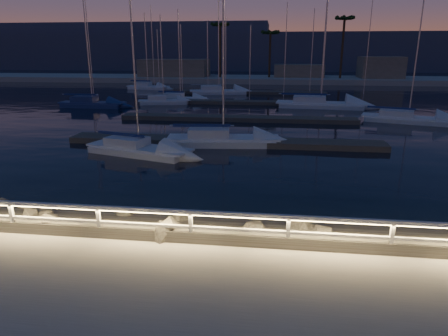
{
  "coord_description": "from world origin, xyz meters",
  "views": [
    {
      "loc": [
        3.48,
        -11.15,
        5.79
      ],
      "look_at": [
        1.53,
        4.0,
        1.26
      ],
      "focal_mm": 32.0,
      "sensor_mm": 36.0,
      "label": 1
    }
  ],
  "objects": [
    {
      "name": "harbor_water",
      "position": [
        0.0,
        31.22,
        -0.97
      ],
      "size": [
        400.0,
        440.0,
        0.6
      ],
      "color": "black",
      "rests_on": "ground"
    },
    {
      "name": "riprap",
      "position": [
        3.36,
        1.1,
        -0.13
      ],
      "size": [
        34.56,
        2.88,
        1.28
      ],
      "color": "#676458",
      "rests_on": "ground"
    },
    {
      "name": "sailboat_h",
      "position": [
        15.4,
        27.05,
        -0.19
      ],
      "size": [
        8.37,
        4.67,
        13.66
      ],
      "rotation": [
        0.0,
        0.0,
        -0.31
      ],
      "color": "silver",
      "rests_on": "ground"
    },
    {
      "name": "sailboat_k",
      "position": [
        -5.27,
        48.98,
        -0.15
      ],
      "size": [
        9.0,
        4.36,
        14.72
      ],
      "rotation": [
        0.0,
        0.0,
        0.22
      ],
      "color": "silver",
      "rests_on": "ground"
    },
    {
      "name": "sailboat_i",
      "position": [
        -10.27,
        36.59,
        -0.2
      ],
      "size": [
        6.29,
        3.18,
        10.37
      ],
      "rotation": [
        0.0,
        0.0,
        0.25
      ],
      "color": "silver",
      "rests_on": "ground"
    },
    {
      "name": "sailboat_m",
      "position": [
        -18.13,
        55.03,
        -0.16
      ],
      "size": [
        7.39,
        3.3,
        12.25
      ],
      "rotation": [
        0.0,
        0.0,
        -0.17
      ],
      "color": "silver",
      "rests_on": "ground"
    },
    {
      "name": "distant_hills",
      "position": [
        -22.13,
        133.69,
        4.74
      ],
      "size": [
        230.0,
        37.5,
        18.0
      ],
      "color": "#3A4159",
      "rests_on": "ground"
    },
    {
      "name": "sailboat_n",
      "position": [
        -8.9,
        39.7,
        -0.2
      ],
      "size": [
        6.68,
        2.33,
        11.22
      ],
      "rotation": [
        0.0,
        0.0,
        -0.05
      ],
      "color": "silver",
      "rests_on": "ground"
    },
    {
      "name": "guard_rail",
      "position": [
        -0.07,
        -0.0,
        0.77
      ],
      "size": [
        44.11,
        0.12,
        1.06
      ],
      "color": "silver",
      "rests_on": "ground"
    },
    {
      "name": "sailboat_b",
      "position": [
        -0.25,
        15.87,
        -0.16
      ],
      "size": [
        7.95,
        3.12,
        13.21
      ],
      "rotation": [
        0.0,
        0.0,
        0.1
      ],
      "color": "silver",
      "rests_on": "ground"
    },
    {
      "name": "ground",
      "position": [
        0.0,
        0.0,
        0.0
      ],
      "size": [
        400.0,
        400.0,
        0.0
      ],
      "primitive_type": "plane",
      "color": "#B1AA9F",
      "rests_on": "ground"
    },
    {
      "name": "sailboat_c",
      "position": [
        -5.21,
        12.69,
        -0.21
      ],
      "size": [
        7.31,
        4.03,
        11.97
      ],
      "rotation": [
        0.0,
        0.0,
        -0.3
      ],
      "color": "silver",
      "rests_on": "ground"
    },
    {
      "name": "palm_left",
      "position": [
        -8.0,
        72.0,
        10.14
      ],
      "size": [
        3.0,
        3.0,
        11.2
      ],
      "color": "#43331F",
      "rests_on": "ground"
    },
    {
      "name": "sailboat_e",
      "position": [
        -17.74,
        32.94,
        -0.14
      ],
      "size": [
        7.58,
        2.4,
        12.9
      ],
      "rotation": [
        0.0,
        0.0,
        -0.01
      ],
      "color": "navy",
      "rests_on": "ground"
    },
    {
      "name": "floating_docks",
      "position": [
        0.0,
        32.5,
        -0.4
      ],
      "size": [
        22.0,
        36.0,
        0.4
      ],
      "color": "#4F4941",
      "rests_on": "ground"
    },
    {
      "name": "sailboat_l",
      "position": [
        8.38,
        35.91,
        -0.13
      ],
      "size": [
        10.29,
        3.95,
        17.0
      ],
      "rotation": [
        0.0,
        0.0,
        -0.09
      ],
      "color": "silver",
      "rests_on": "ground"
    },
    {
      "name": "palm_center",
      "position": [
        2.0,
        73.0,
        8.78
      ],
      "size": [
        3.0,
        3.0,
        9.7
      ],
      "color": "#43331F",
      "rests_on": "ground"
    },
    {
      "name": "far_shore",
      "position": [
        -0.12,
        74.05,
        0.29
      ],
      "size": [
        160.0,
        14.0,
        5.2
      ],
      "color": "#B1AA9F",
      "rests_on": "ground"
    },
    {
      "name": "palm_right",
      "position": [
        16.0,
        72.0,
        11.03
      ],
      "size": [
        3.0,
        3.0,
        12.2
      ],
      "color": "#43331F",
      "rests_on": "ground"
    }
  ]
}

